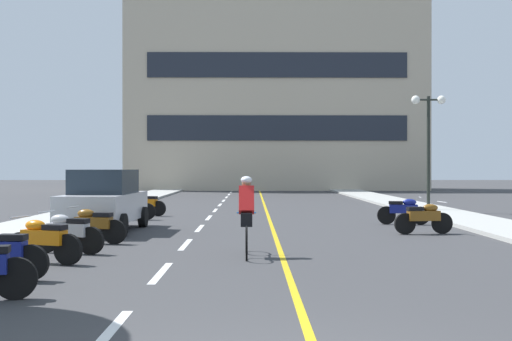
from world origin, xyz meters
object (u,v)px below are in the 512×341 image
(street_lamp_mid, at_px, (428,125))
(parked_car_near, at_px, (104,200))
(motorcycle_6, at_px, (404,210))
(motorcycle_7, at_px, (132,207))
(motorcycle_8, at_px, (145,204))
(motorcycle_3, at_px, (68,232))
(motorcycle_5, at_px, (424,217))
(motorcycle_2, at_px, (43,239))
(motorcycle_4, at_px, (93,225))
(cyclist_rider, at_px, (246,214))

(street_lamp_mid, height_order, parked_car_near, street_lamp_mid)
(street_lamp_mid, height_order, motorcycle_6, street_lamp_mid)
(motorcycle_7, xyz_separation_m, motorcycle_8, (0.16, 1.83, 0.00))
(street_lamp_mid, relative_size, motorcycle_3, 2.90)
(street_lamp_mid, xyz_separation_m, motorcycle_6, (-2.49, -5.76, -3.21))
(parked_car_near, bearing_deg, motorcycle_5, -4.65)
(motorcycle_2, relative_size, motorcycle_7, 0.96)
(motorcycle_2, bearing_deg, motorcycle_8, 90.50)
(parked_car_near, relative_size, motorcycle_2, 2.59)
(motorcycle_5, bearing_deg, motorcycle_6, 86.96)
(motorcycle_4, height_order, cyclist_rider, cyclist_rider)
(motorcycle_7, bearing_deg, cyclist_rider, -65.22)
(motorcycle_2, distance_m, cyclist_rider, 4.08)
(cyclist_rider, bearing_deg, motorcycle_7, 114.78)
(motorcycle_7, distance_m, motorcycle_8, 1.84)
(motorcycle_2, distance_m, motorcycle_8, 11.91)
(motorcycle_8, bearing_deg, street_lamp_mid, 9.81)
(street_lamp_mid, bearing_deg, motorcycle_2, -129.71)
(motorcycle_6, relative_size, motorcycle_7, 1.00)
(motorcycle_3, relative_size, motorcycle_8, 1.01)
(motorcycle_6, xyz_separation_m, motorcycle_7, (-9.34, 1.92, 0.00))
(cyclist_rider, bearing_deg, parked_car_near, 129.80)
(parked_car_near, bearing_deg, motorcycle_8, 88.42)
(motorcycle_3, relative_size, motorcycle_6, 0.98)
(parked_car_near, xyz_separation_m, motorcycle_7, (-0.00, 4.07, -0.44))
(street_lamp_mid, bearing_deg, motorcycle_3, -132.60)
(parked_car_near, relative_size, motorcycle_8, 2.56)
(street_lamp_mid, relative_size, motorcycle_5, 2.84)
(motorcycle_4, distance_m, motorcycle_6, 10.24)
(motorcycle_3, bearing_deg, parked_car_near, 93.91)
(street_lamp_mid, height_order, motorcycle_4, street_lamp_mid)
(motorcycle_3, xyz_separation_m, cyclist_rider, (3.89, -0.45, 0.41))
(motorcycle_4, height_order, motorcycle_5, same)
(motorcycle_7, height_order, cyclist_rider, cyclist_rider)
(motorcycle_4, bearing_deg, motorcycle_6, 29.36)
(motorcycle_5, distance_m, motorcycle_8, 11.20)
(motorcycle_5, bearing_deg, motorcycle_2, -149.46)
(parked_car_near, relative_size, motorcycle_6, 2.50)
(parked_car_near, height_order, cyclist_rider, parked_car_near)
(motorcycle_3, bearing_deg, motorcycle_2, -91.94)
(motorcycle_2, xyz_separation_m, motorcycle_5, (8.91, 5.26, 0.00))
(motorcycle_5, relative_size, cyclist_rider, 0.96)
(parked_car_near, distance_m, motorcycle_2, 6.03)
(motorcycle_5, xyz_separation_m, motorcycle_8, (-9.02, 6.65, 0.00))
(motorcycle_3, bearing_deg, cyclist_rider, -6.54)
(motorcycle_3, height_order, motorcycle_6, same)
(motorcycle_2, height_order, motorcycle_7, same)
(street_lamp_mid, relative_size, motorcycle_8, 2.92)
(motorcycle_6, bearing_deg, motorcycle_8, 157.78)
(motorcycle_4, bearing_deg, motorcycle_5, 13.59)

